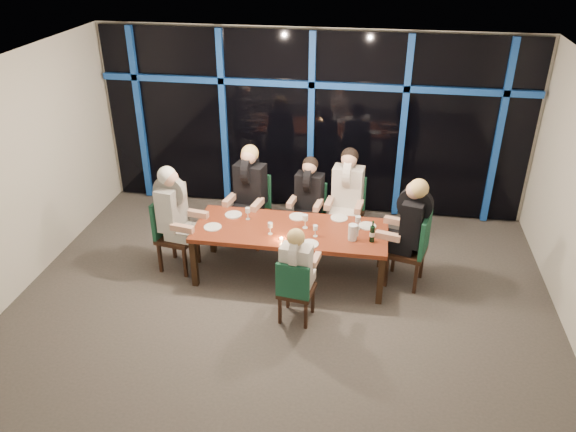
# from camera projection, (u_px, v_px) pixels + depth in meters

# --- Properties ---
(room) EXTENTS (7.04, 7.00, 3.02)m
(room) POSITION_uv_depth(u_px,v_px,m) (279.00, 164.00, 6.25)
(room) COLOR #524C48
(room) RESTS_ON ground
(window_wall) EXTENTS (6.86, 0.43, 2.94)m
(window_wall) POSITION_uv_depth(u_px,v_px,m) (312.00, 121.00, 9.03)
(window_wall) COLOR black
(window_wall) RESTS_ON ground
(dining_table) EXTENTS (2.60, 1.00, 0.75)m
(dining_table) POSITION_uv_depth(u_px,v_px,m) (290.00, 233.00, 7.58)
(dining_table) COLOR maroon
(dining_table) RESTS_ON ground
(chair_far_left) EXTENTS (0.58, 0.58, 1.07)m
(chair_far_left) POSITION_uv_depth(u_px,v_px,m) (252.00, 205.00, 8.50)
(chair_far_left) COLOR black
(chair_far_left) RESTS_ON ground
(chair_far_mid) EXTENTS (0.51, 0.51, 0.96)m
(chair_far_mid) POSITION_uv_depth(u_px,v_px,m) (310.00, 210.00, 8.48)
(chair_far_mid) COLOR black
(chair_far_mid) RESTS_ON ground
(chair_far_right) EXTENTS (0.55, 0.55, 1.06)m
(chair_far_right) POSITION_uv_depth(u_px,v_px,m) (347.00, 208.00, 8.44)
(chair_far_right) COLOR black
(chair_far_right) RESTS_ON ground
(chair_end_left) EXTENTS (0.57, 0.57, 1.06)m
(chair_end_left) POSITION_uv_depth(u_px,v_px,m) (171.00, 230.00, 7.84)
(chair_end_left) COLOR black
(chair_end_left) RESTS_ON ground
(chair_end_right) EXTENTS (0.60, 0.60, 1.06)m
(chair_end_right) POSITION_uv_depth(u_px,v_px,m) (414.00, 246.00, 7.45)
(chair_end_right) COLOR black
(chair_end_right) RESTS_ON ground
(chair_near_mid) EXTENTS (0.47, 0.47, 0.89)m
(chair_near_mid) POSITION_uv_depth(u_px,v_px,m) (295.00, 289.00, 6.77)
(chair_near_mid) COLOR black
(chair_near_mid) RESTS_ON ground
(diner_far_left) EXTENTS (0.59, 0.71, 1.05)m
(diner_far_left) POSITION_uv_depth(u_px,v_px,m) (249.00, 182.00, 8.23)
(diner_far_left) COLOR black
(diner_far_left) RESTS_ON ground
(diner_far_mid) EXTENTS (0.52, 0.63, 0.94)m
(diner_far_mid) POSITION_uv_depth(u_px,v_px,m) (309.00, 190.00, 8.23)
(diner_far_mid) COLOR black
(diner_far_mid) RESTS_ON ground
(diner_far_right) EXTENTS (0.56, 0.69, 1.04)m
(diner_far_right) POSITION_uv_depth(u_px,v_px,m) (348.00, 185.00, 8.16)
(diner_far_right) COLOR silver
(diner_far_right) RESTS_ON ground
(diner_end_left) EXTENTS (0.70, 0.57, 1.03)m
(diner_end_left) POSITION_uv_depth(u_px,v_px,m) (174.00, 204.00, 7.62)
(diner_end_left) COLOR black
(diner_end_left) RESTS_ON ground
(diner_end_right) EXTENTS (0.72, 0.60, 1.04)m
(diner_end_right) POSITION_uv_depth(u_px,v_px,m) (411.00, 217.00, 7.28)
(diner_end_right) COLOR black
(diner_end_right) RESTS_ON ground
(diner_near_mid) EXTENTS (0.47, 0.58, 0.87)m
(diner_near_mid) POSITION_uv_depth(u_px,v_px,m) (297.00, 261.00, 6.67)
(diner_near_mid) COLOR silver
(diner_near_mid) RESTS_ON ground
(plate_far_left) EXTENTS (0.24, 0.24, 0.01)m
(plate_far_left) POSITION_uv_depth(u_px,v_px,m) (233.00, 215.00, 7.89)
(plate_far_left) COLOR white
(plate_far_left) RESTS_ON dining_table
(plate_far_mid) EXTENTS (0.24, 0.24, 0.01)m
(plate_far_mid) POSITION_uv_depth(u_px,v_px,m) (298.00, 217.00, 7.84)
(plate_far_mid) COLOR white
(plate_far_mid) RESTS_ON dining_table
(plate_far_right) EXTENTS (0.24, 0.24, 0.01)m
(plate_far_right) POSITION_uv_depth(u_px,v_px,m) (339.00, 218.00, 7.80)
(plate_far_right) COLOR white
(plate_far_right) RESTS_ON dining_table
(plate_end_left) EXTENTS (0.24, 0.24, 0.01)m
(plate_end_left) POSITION_uv_depth(u_px,v_px,m) (213.00, 227.00, 7.58)
(plate_end_left) COLOR white
(plate_end_left) RESTS_ON dining_table
(plate_end_right) EXTENTS (0.24, 0.24, 0.01)m
(plate_end_right) POSITION_uv_depth(u_px,v_px,m) (367.00, 226.00, 7.60)
(plate_end_right) COLOR white
(plate_end_right) RESTS_ON dining_table
(plate_near_mid) EXTENTS (0.24, 0.24, 0.01)m
(plate_near_mid) POSITION_uv_depth(u_px,v_px,m) (309.00, 244.00, 7.18)
(plate_near_mid) COLOR white
(plate_near_mid) RESTS_ON dining_table
(wine_bottle) EXTENTS (0.07, 0.07, 0.30)m
(wine_bottle) POSITION_uv_depth(u_px,v_px,m) (372.00, 234.00, 7.20)
(wine_bottle) COLOR black
(wine_bottle) RESTS_ON dining_table
(water_pitcher) EXTENTS (0.13, 0.12, 0.22)m
(water_pitcher) POSITION_uv_depth(u_px,v_px,m) (353.00, 232.00, 7.25)
(water_pitcher) COLOR silver
(water_pitcher) RESTS_ON dining_table
(tea_light) EXTENTS (0.05, 0.05, 0.03)m
(tea_light) POSITION_uv_depth(u_px,v_px,m) (281.00, 239.00, 7.29)
(tea_light) COLOR #FF9B4C
(tea_light) RESTS_ON dining_table
(wine_glass_a) EXTENTS (0.06, 0.06, 0.17)m
(wine_glass_a) POSITION_uv_depth(u_px,v_px,m) (270.00, 226.00, 7.37)
(wine_glass_a) COLOR white
(wine_glass_a) RESTS_ON dining_table
(wine_glass_b) EXTENTS (0.08, 0.08, 0.20)m
(wine_glass_b) POSITION_uv_depth(u_px,v_px,m) (305.00, 219.00, 7.51)
(wine_glass_b) COLOR silver
(wine_glass_b) RESTS_ON dining_table
(wine_glass_c) EXTENTS (0.06, 0.06, 0.16)m
(wine_glass_c) POSITION_uv_depth(u_px,v_px,m) (315.00, 228.00, 7.32)
(wine_glass_c) COLOR silver
(wine_glass_c) RESTS_ON dining_table
(wine_glass_d) EXTENTS (0.07, 0.07, 0.17)m
(wine_glass_d) POSITION_uv_depth(u_px,v_px,m) (248.00, 211.00, 7.73)
(wine_glass_d) COLOR white
(wine_glass_d) RESTS_ON dining_table
(wine_glass_e) EXTENTS (0.07, 0.07, 0.19)m
(wine_glass_e) POSITION_uv_depth(u_px,v_px,m) (358.00, 220.00, 7.48)
(wine_glass_e) COLOR white
(wine_glass_e) RESTS_ON dining_table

